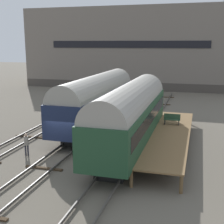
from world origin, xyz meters
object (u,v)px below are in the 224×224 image
object	(u,v)px
train_car_green	(131,113)
bench	(172,119)
person_worker	(26,142)
train_car_navy	(97,98)

from	to	relation	value
train_car_green	bench	world-z (taller)	train_car_green
train_car_green	person_worker	bearing A→B (deg)	-153.33
train_car_navy	person_worker	bearing A→B (deg)	-104.60
train_car_green	bench	bearing A→B (deg)	56.18
train_car_navy	person_worker	world-z (taller)	train_car_navy
train_car_green	person_worker	xyz separation A→B (m)	(-6.96, -3.49, -1.87)
train_car_navy	train_car_green	size ratio (longest dim) A/B	1.08
bench	train_car_green	bearing A→B (deg)	-123.82
train_car_navy	person_worker	xyz separation A→B (m)	(-2.38, -9.13, -1.86)
person_worker	bench	bearing A→B (deg)	38.05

